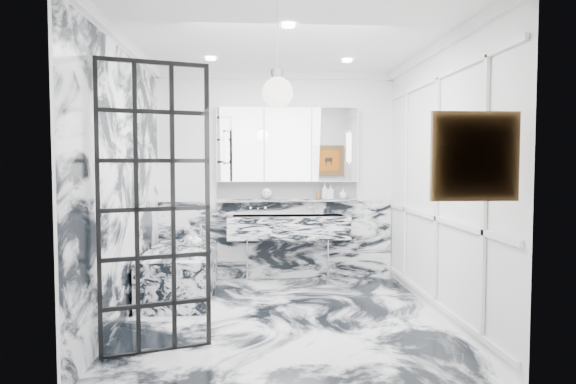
{
  "coord_description": "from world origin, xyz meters",
  "views": [
    {
      "loc": [
        -0.32,
        -5.18,
        1.57
      ],
      "look_at": [
        0.07,
        0.5,
        1.25
      ],
      "focal_mm": 32.0,
      "sensor_mm": 36.0,
      "label": 1
    }
  ],
  "objects": [
    {
      "name": "subway_tile",
      "position": [
        0.15,
        1.78,
        1.21
      ],
      "size": [
        1.9,
        0.03,
        0.23
      ],
      "primitive_type": "cube",
      "color": "white",
      "rests_on": "wall_back"
    },
    {
      "name": "mirror_cabinet",
      "position": [
        0.15,
        1.73,
        1.82
      ],
      "size": [
        1.9,
        0.16,
        1.0
      ],
      "primitive_type": "cube",
      "color": "white",
      "rests_on": "wall_back"
    },
    {
      "name": "crittall_door",
      "position": [
        -1.12,
        -0.91,
        1.19
      ],
      "size": [
        0.85,
        0.32,
        2.39
      ],
      "primitive_type": null,
      "rotation": [
        0.0,
        0.0,
        0.32
      ],
      "color": "black",
      "rests_on": "floor"
    },
    {
      "name": "amber_bottle",
      "position": [
        0.57,
        1.71,
        1.14
      ],
      "size": [
        0.04,
        0.04,
        0.1
      ],
      "primitive_type": "cylinder",
      "color": "#8C5919",
      "rests_on": "ledge"
    },
    {
      "name": "soap_bottle_c",
      "position": [
        0.9,
        1.71,
        1.16
      ],
      "size": [
        0.12,
        0.12,
        0.14
      ],
      "primitive_type": "imported",
      "rotation": [
        0.0,
        0.0,
        -0.13
      ],
      "color": "silver",
      "rests_on": "ledge"
    },
    {
      "name": "face_pot",
      "position": [
        -0.13,
        1.71,
        1.17
      ],
      "size": [
        0.14,
        0.14,
        0.14
      ],
      "primitive_type": "sphere",
      "color": "white",
      "rests_on": "ledge"
    },
    {
      "name": "ledge",
      "position": [
        0.15,
        1.72,
        1.07
      ],
      "size": [
        1.9,
        0.14,
        0.04
      ],
      "primitive_type": "cube",
      "color": "silver",
      "rests_on": "wall_back"
    },
    {
      "name": "artwork",
      "position": [
        1.2,
        -1.76,
        1.62
      ],
      "size": [
        0.51,
        0.05,
        0.51
      ],
      "primitive_type": "cube",
      "color": "#C65A14",
      "rests_on": "wall_front"
    },
    {
      "name": "marble_clad_left",
      "position": [
        -1.59,
        0.0,
        1.34
      ],
      "size": [
        0.02,
        3.56,
        2.68
      ],
      "primitive_type": "cube",
      "color": "white",
      "rests_on": "floor"
    },
    {
      "name": "wall_front",
      "position": [
        0.0,
        -1.8,
        1.4
      ],
      "size": [
        3.6,
        0.0,
        3.6
      ],
      "primitive_type": "plane",
      "rotation": [
        -1.57,
        0.0,
        0.0
      ],
      "color": "white",
      "rests_on": "floor"
    },
    {
      "name": "wall_right",
      "position": [
        1.6,
        0.0,
        1.4
      ],
      "size": [
        0.0,
        3.6,
        3.6
      ],
      "primitive_type": "plane",
      "rotation": [
        1.57,
        0.0,
        -1.57
      ],
      "color": "white",
      "rests_on": "floor"
    },
    {
      "name": "panel_molding",
      "position": [
        1.58,
        0.0,
        1.3
      ],
      "size": [
        0.03,
        3.4,
        2.3
      ],
      "primitive_type": "cube",
      "color": "white",
      "rests_on": "floor"
    },
    {
      "name": "wall_back",
      "position": [
        0.0,
        1.8,
        1.4
      ],
      "size": [
        3.6,
        0.0,
        3.6
      ],
      "primitive_type": "plane",
      "rotation": [
        1.57,
        0.0,
        0.0
      ],
      "color": "white",
      "rests_on": "floor"
    },
    {
      "name": "bathtub",
      "position": [
        -1.18,
        0.9,
        0.28
      ],
      "size": [
        0.75,
        1.65,
        0.55
      ],
      "primitive_type": "cube",
      "color": "silver",
      "rests_on": "floor"
    },
    {
      "name": "pendant_light",
      "position": [
        -0.13,
        -1.35,
        2.09
      ],
      "size": [
        0.23,
        0.23,
        0.23
      ],
      "primitive_type": "sphere",
      "color": "white",
      "rests_on": "ceiling"
    },
    {
      "name": "trough_sink",
      "position": [
        0.15,
        1.55,
        0.73
      ],
      "size": [
        1.6,
        0.45,
        0.3
      ],
      "primitive_type": "cube",
      "color": "silver",
      "rests_on": "wall_back"
    },
    {
      "name": "flower_vase",
      "position": [
        -0.94,
        0.29,
        0.61
      ],
      "size": [
        0.08,
        0.08,
        0.12
      ],
      "primitive_type": "cylinder",
      "color": "silver",
      "rests_on": "bathtub"
    },
    {
      "name": "soap_bottle_b",
      "position": [
        0.74,
        1.71,
        1.18
      ],
      "size": [
        0.11,
        0.11,
        0.19
      ],
      "primitive_type": "imported",
      "rotation": [
        0.0,
        0.0,
        -0.34
      ],
      "color": "#4C4C51",
      "rests_on": "ledge"
    },
    {
      "name": "sconce_right",
      "position": [
        0.97,
        1.63,
        1.78
      ],
      "size": [
        0.07,
        0.07,
        0.4
      ],
      "primitive_type": "cylinder",
      "color": "white",
      "rests_on": "mirror_cabinet"
    },
    {
      "name": "floor",
      "position": [
        0.0,
        0.0,
        0.0
      ],
      "size": [
        3.6,
        3.6,
        0.0
      ],
      "primitive_type": "plane",
      "color": "white",
      "rests_on": "ground"
    },
    {
      "name": "soap_bottle_a",
      "position": [
        0.65,
        1.71,
        1.19
      ],
      "size": [
        0.09,
        0.09,
        0.21
      ],
      "primitive_type": "imported",
      "rotation": [
        0.0,
        0.0,
        0.09
      ],
      "color": "#8C5919",
      "rests_on": "ledge"
    },
    {
      "name": "ceiling",
      "position": [
        0.0,
        0.0,
        2.8
      ],
      "size": [
        3.6,
        3.6,
        0.0
      ],
      "primitive_type": "plane",
      "rotation": [
        3.14,
        0.0,
        0.0
      ],
      "color": "white",
      "rests_on": "wall_back"
    },
    {
      "name": "wall_left",
      "position": [
        -1.6,
        0.0,
        1.4
      ],
      "size": [
        0.0,
        3.6,
        3.6
      ],
      "primitive_type": "plane",
      "rotation": [
        1.57,
        0.0,
        1.57
      ],
      "color": "white",
      "rests_on": "floor"
    },
    {
      "name": "marble_clad_back",
      "position": [
        0.0,
        1.78,
        0.53
      ],
      "size": [
        3.18,
        0.05,
        1.05
      ],
      "primitive_type": "cube",
      "color": "white",
      "rests_on": "floor"
    },
    {
      "name": "sconce_left",
      "position": [
        -0.67,
        1.63,
        1.78
      ],
      "size": [
        0.07,
        0.07,
        0.4
      ],
      "primitive_type": "cylinder",
      "color": "white",
      "rests_on": "mirror_cabinet"
    }
  ]
}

